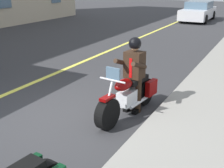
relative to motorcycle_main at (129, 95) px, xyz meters
name	(u,v)px	position (x,y,z in m)	size (l,w,h in m)	color
ground_plane	(53,117)	(0.97, -1.42, -0.45)	(80.00, 80.00, 0.00)	#333335
motorcycle_main	(129,95)	(0.00, 0.00, 0.00)	(2.22, 0.74, 1.26)	black
rider_main	(134,68)	(-0.19, 0.02, 0.58)	(0.66, 0.60, 1.74)	black
car_silver	(198,11)	(-16.98, -2.28, 0.24)	(4.60, 1.92, 1.40)	silver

